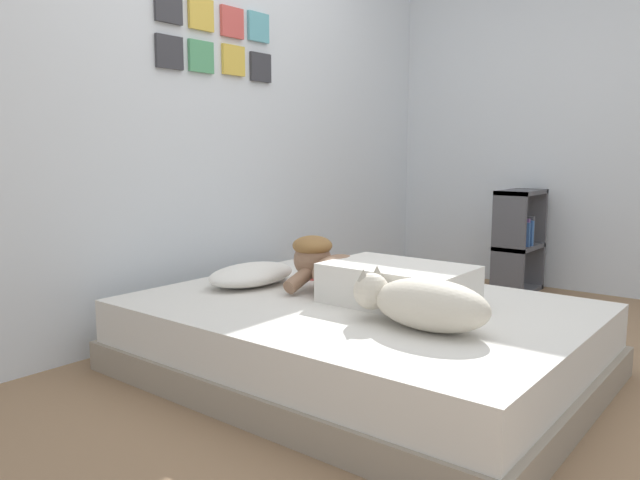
# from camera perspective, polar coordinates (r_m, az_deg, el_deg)

# --- Properties ---
(ground_plane) EXTENTS (12.71, 12.71, 0.00)m
(ground_plane) POSITION_cam_1_polar(r_m,az_deg,el_deg) (2.94, 11.33, -12.22)
(ground_plane) COLOR #8C6B4C
(back_wall) EXTENTS (4.35, 0.12, 2.50)m
(back_wall) POSITION_cam_1_polar(r_m,az_deg,el_deg) (3.72, -10.08, 11.68)
(back_wall) COLOR silver
(back_wall) RESTS_ON ground
(side_wall_right) EXTENTS (0.10, 5.97, 2.50)m
(side_wall_right) POSITION_cam_1_polar(r_m,az_deg,el_deg) (4.93, 21.29, 10.34)
(side_wall_right) COLOR silver
(side_wall_right) RESTS_ON ground
(bed) EXTENTS (1.51, 2.03, 0.34)m
(bed) POSITION_cam_1_polar(r_m,az_deg,el_deg) (2.86, 3.57, -9.15)
(bed) COLOR gray
(bed) RESTS_ON ground
(pillow) EXTENTS (0.52, 0.32, 0.11)m
(pillow) POSITION_cam_1_polar(r_m,az_deg,el_deg) (3.18, -6.42, -3.22)
(pillow) COLOR white
(pillow) RESTS_ON bed
(person_lying) EXTENTS (0.43, 0.92, 0.27)m
(person_lying) POSITION_cam_1_polar(r_m,az_deg,el_deg) (2.85, 4.93, -3.48)
(person_lying) COLOR silver
(person_lying) RESTS_ON bed
(dog) EXTENTS (0.26, 0.57, 0.21)m
(dog) POSITION_cam_1_polar(r_m,az_deg,el_deg) (2.40, 9.60, -5.82)
(dog) COLOR beige
(dog) RESTS_ON bed
(coffee_cup) EXTENTS (0.12, 0.09, 0.07)m
(coffee_cup) POSITION_cam_1_polar(r_m,az_deg,el_deg) (3.30, -0.36, -3.05)
(coffee_cup) COLOR #D84C47
(coffee_cup) RESTS_ON bed
(cell_phone) EXTENTS (0.07, 0.14, 0.01)m
(cell_phone) POSITION_cam_1_polar(r_m,az_deg,el_deg) (2.71, 9.39, -6.39)
(cell_phone) COLOR black
(cell_phone) RESTS_ON bed
(bookshelf) EXTENTS (0.45, 0.24, 0.75)m
(bookshelf) POSITION_cam_1_polar(r_m,az_deg,el_deg) (4.65, 18.08, 0.01)
(bookshelf) COLOR #4C4C51
(bookshelf) RESTS_ON ground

